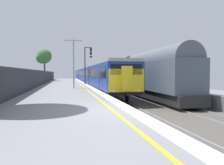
{
  "coord_description": "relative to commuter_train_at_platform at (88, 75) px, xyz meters",
  "views": [
    {
      "loc": [
        -2.2,
        -9.0,
        1.54
      ],
      "look_at": [
        1.51,
        8.81,
        0.77
      ],
      "focal_mm": 35.05,
      "sensor_mm": 36.0,
      "label": 1
    }
  ],
  "objects": [
    {
      "name": "freight_train_adjacent_track",
      "position": [
        4.0,
        -4.32,
        0.32
      ],
      "size": [
        2.6,
        55.71,
        4.72
      ],
      "color": "#232326",
      "rests_on": "ground"
    },
    {
      "name": "platform_lamp_mid",
      "position": [
        -3.57,
        -22.15,
        1.72
      ],
      "size": [
        2.0,
        0.2,
        4.99
      ],
      "color": "#93999E",
      "rests_on": "ground"
    },
    {
      "name": "background_tree_centre",
      "position": [
        -8.87,
        1.69,
        3.6
      ],
      "size": [
        3.12,
        2.93,
        6.49
      ],
      "color": "#473323",
      "rests_on": "ground"
    },
    {
      "name": "signal_gantry",
      "position": [
        -1.48,
        -14.01,
        2.0
      ],
      "size": [
        1.1,
        0.24,
        5.24
      ],
      "color": "#47474C",
      "rests_on": "ground"
    },
    {
      "name": "ground",
      "position": [
        0.54,
        -36.03,
        -1.88
      ],
      "size": [
        17.4,
        110.0,
        1.21
      ],
      "color": "gray"
    },
    {
      "name": "commuter_train_at_platform",
      "position": [
        0.0,
        0.0,
        0.0
      ],
      "size": [
        2.83,
        59.72,
        3.81
      ],
      "color": "navy",
      "rests_on": "ground"
    }
  ]
}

